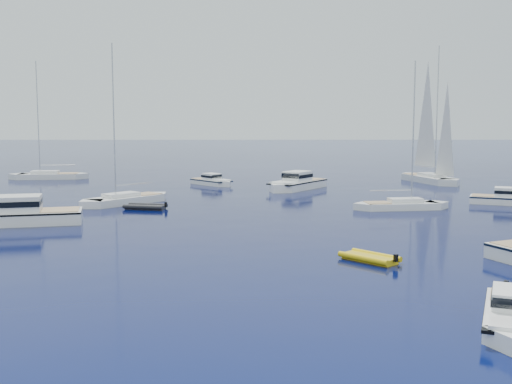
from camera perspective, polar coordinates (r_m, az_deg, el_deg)
ground at (r=33.71m, az=-3.06°, el=-8.91°), size 400.00×400.00×0.00m
motor_cruiser_centre at (r=57.90m, az=-20.22°, el=-2.67°), size 12.22×6.08×3.08m
motor_cruiser_far_r at (r=71.07m, az=21.29°, el=-1.01°), size 8.76×5.52×2.21m
motor_cruiser_distant at (r=79.60m, az=3.55°, el=0.24°), size 8.85×10.65×2.81m
motor_cruiser_horizon at (r=84.51m, az=-3.85°, el=0.62°), size 6.58×6.88×1.91m
sailboat_mid_l at (r=68.09m, az=-11.40°, el=-1.01°), size 9.86×10.39×16.72m
sailboat_centre at (r=64.44m, az=12.61°, el=-1.48°), size 10.26×3.89×14.71m
sailboat_sails_r at (r=90.72m, az=14.94°, el=0.83°), size 7.11×13.09×18.67m
sailboat_far_l at (r=96.74m, az=-17.71°, el=1.10°), size 11.87×4.03×17.12m
tender_yellow at (r=41.51m, az=9.92°, el=-5.99°), size 4.19×4.27×0.95m
tender_grey_far at (r=63.89m, az=-9.67°, el=-1.48°), size 4.54×3.04×0.95m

